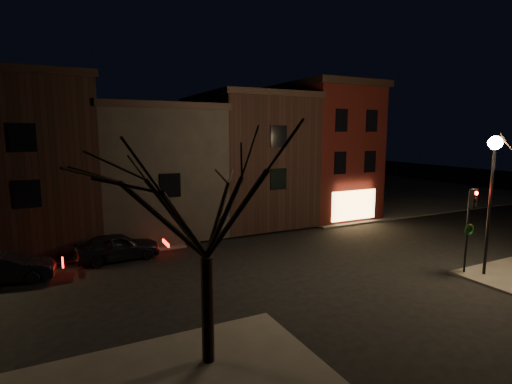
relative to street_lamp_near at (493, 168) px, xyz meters
The scene contains 11 objects.
ground 10.06m from the street_lamp_near, 135.94° to the left, with size 120.00×120.00×0.00m, color black.
sidewalk_far_right 29.88m from the street_lamp_near, 62.04° to the left, with size 30.00×30.00×0.12m, color #2D2B28.
corner_building 15.58m from the street_lamp_near, 83.37° to the left, with size 6.50×8.50×10.50m.
row_building_a 17.16m from the street_lamp_near, 105.90° to the left, with size 7.30×10.30×9.40m.
row_building_b 20.39m from the street_lamp_near, 125.91° to the left, with size 7.80×10.30×8.40m.
row_building_c 25.32m from the street_lamp_near, 139.33° to the left, with size 7.30×10.30×9.90m.
street_lamp_near is the anchor object (origin of this frame).
traffic_signal 2.49m from the street_lamp_near, 140.63° to the left, with size 0.58×0.38×4.05m.
bare_tree_left 14.24m from the street_lamp_near, behind, with size 5.60×5.60×7.50m.
parked_car_a 18.92m from the street_lamp_near, 145.60° to the left, with size 1.74×4.33×1.48m, color black.
parked_car_b 22.66m from the street_lamp_near, 155.35° to the left, with size 1.41×4.05×1.33m, color black.
Camera 1 is at (-11.64, -17.35, 6.76)m, focal length 28.00 mm.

